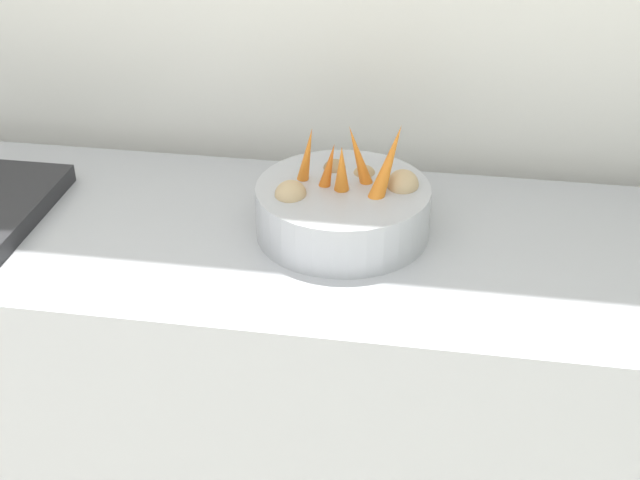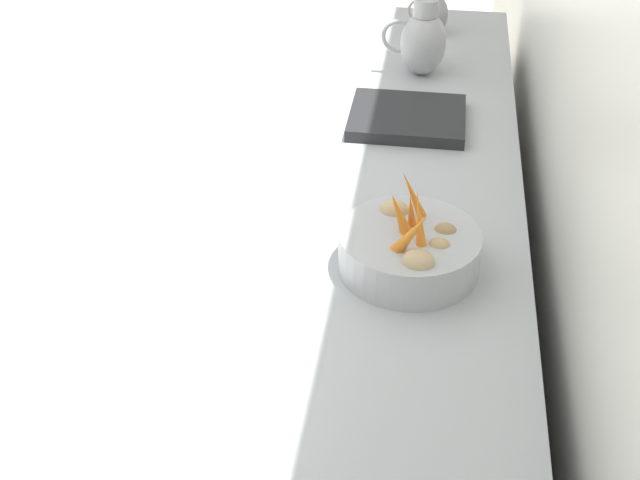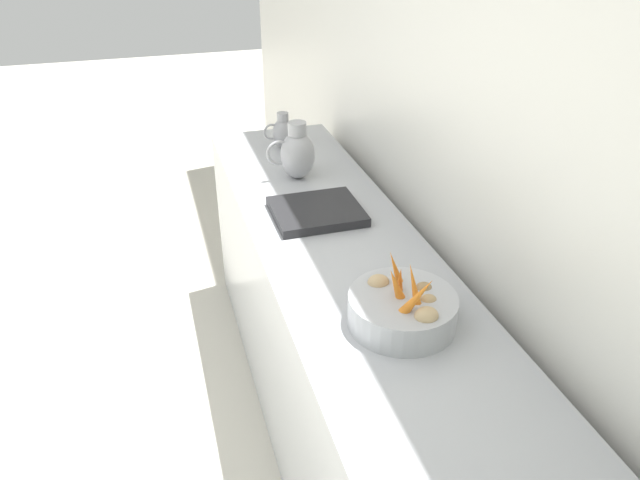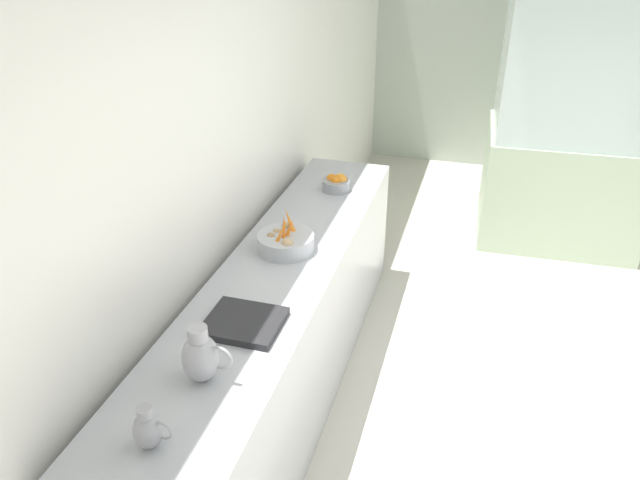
{
  "view_description": "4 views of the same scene",
  "coord_description": "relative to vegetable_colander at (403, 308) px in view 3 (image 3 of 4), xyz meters",
  "views": [
    {
      "loc": [
        -0.18,
        0.47,
        1.75
      ],
      "look_at": [
        -1.37,
        0.27,
        1.03
      ],
      "focal_mm": 49.23,
      "sensor_mm": 36.0,
      "label": 1
    },
    {
      "loc": [
        -1.59,
        1.78,
        2.04
      ],
      "look_at": [
        -1.37,
        0.33,
        1.02
      ],
      "focal_mm": 45.8,
      "sensor_mm": 36.0,
      "label": 2
    },
    {
      "loc": [
        -0.93,
        1.57,
        2.03
      ],
      "look_at": [
        -1.38,
        0.07,
        1.12
      ],
      "focal_mm": 33.88,
      "sensor_mm": 36.0,
      "label": 3
    },
    {
      "loc": [
        -0.57,
        -2.44,
        2.56
      ],
      "look_at": [
        -1.36,
        0.29,
        1.02
      ],
      "focal_mm": 33.25,
      "sensor_mm": 36.0,
      "label": 4
    }
  ],
  "objects": [
    {
      "name": "vegetable_colander",
      "position": [
        0.0,
        0.0,
        0.0
      ],
      "size": [
        0.32,
        0.32,
        0.22
      ],
      "color": "#ADAFB5",
      "rests_on": "prep_counter"
    },
    {
      "name": "prep_counter",
      "position": [
        0.02,
        -0.15,
        -0.52
      ],
      "size": [
        0.6,
        3.18,
        0.93
      ],
      "primitive_type": "cube",
      "color": "#ADAFB5",
      "rests_on": "ground_plane"
    },
    {
      "name": "metal_pitcher_short",
      "position": [
        0.01,
        -1.46,
        0.03
      ],
      "size": [
        0.15,
        0.11,
        0.18
      ],
      "color": "#939399",
      "rests_on": "prep_counter"
    },
    {
      "name": "counter_sink_basin",
      "position": [
        0.05,
        -0.72,
        -0.04
      ],
      "size": [
        0.34,
        0.3,
        0.04
      ],
      "primitive_type": "cube",
      "color": "#232326",
      "rests_on": "prep_counter"
    },
    {
      "name": "metal_pitcher_tall",
      "position": [
        0.03,
        -1.1,
        0.06
      ],
      "size": [
        0.21,
        0.15,
        0.25
      ],
      "color": "#A3A3A8",
      "rests_on": "prep_counter"
    }
  ]
}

